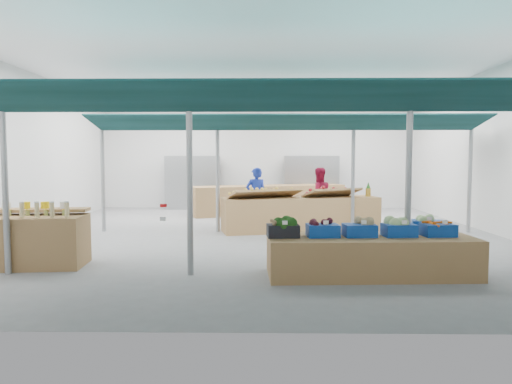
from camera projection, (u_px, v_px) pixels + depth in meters
The scene contains 23 objects.
floor at pixel (256, 235), 11.40m from camera, with size 13.00×13.00×0.00m, color slate.
hall at pixel (257, 132), 12.65m from camera, with size 13.00×13.00×13.00m.
pole_grid at pixel (290, 163), 9.52m from camera, with size 10.00×4.60×3.00m.
awnings at pixel (291, 116), 9.45m from camera, with size 9.50×7.08×0.30m.
back_shelving_left at pixel (193, 183), 17.35m from camera, with size 2.00×0.50×2.00m, color #B23F33.
back_shelving_right at pixel (311, 183), 17.28m from camera, with size 2.00×0.50×2.00m, color #B23F33.
bottle_shelf at pixel (26, 239), 7.99m from camera, with size 2.08×1.36×1.17m.
veg_counter at pixel (370, 256), 7.35m from camera, with size 3.29×1.10×0.64m, color olive.
fruit_counter at pixel (301, 214), 12.05m from camera, with size 4.13×0.98×0.88m, color olive.
far_counter at pixel (269, 199), 15.94m from camera, with size 5.46×1.09×0.98m, color olive.
vendor_left at pixel (256, 196), 13.14m from camera, with size 0.60×0.40×1.65m, color #1A31AB.
vendor_right at pixel (319, 196), 13.11m from camera, with size 0.80×0.63×1.65m, color maroon.
crate_broccoli at pixel (283, 227), 7.27m from camera, with size 0.53×0.43×0.35m.
crate_beets at pixel (323, 228), 7.29m from camera, with size 0.53×0.43×0.29m.
crate_celeriac at pixel (360, 228), 7.31m from camera, with size 0.53×0.43×0.31m.
crate_cabbage at pixel (399, 227), 7.33m from camera, with size 0.53×0.43×0.35m.
crate_carrots at pixel (438, 229), 7.35m from camera, with size 0.53×0.43×0.29m.
sparrow at pixel (274, 223), 7.14m from camera, with size 0.12×0.09×0.11m.
pole_ribbon at pixel (163, 207), 7.69m from camera, with size 0.12×0.12×0.28m.
apple_heap_yellow at pixel (265, 192), 11.71m from camera, with size 2.02×1.46×0.27m.
apple_heap_red at pixel (332, 191), 12.08m from camera, with size 1.66×1.28×0.27m.
pineapple at pixel (368, 190), 12.30m from camera, with size 0.14×0.14×0.39m.
crate_extra at pixel (428, 223), 7.76m from camera, with size 0.57×0.46×0.32m.
Camera 1 is at (0.18, -11.30, 1.86)m, focal length 32.00 mm.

